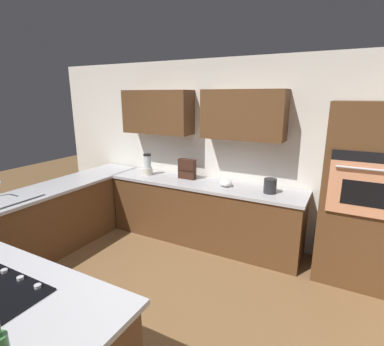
{
  "coord_description": "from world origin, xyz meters",
  "views": [
    {
      "loc": [
        -1.65,
        1.9,
        2.1
      ],
      "look_at": [
        0.15,
        -1.48,
        1.09
      ],
      "focal_mm": 27.65,
      "sensor_mm": 36.0,
      "label": 1
    }
  ],
  "objects_px": {
    "wall_oven": "(361,196)",
    "spice_rack": "(187,169)",
    "blender": "(148,166)",
    "mixing_bowl": "(226,183)",
    "kettle": "(270,186)",
    "sink_unit": "(5,199)"
  },
  "relations": [
    {
      "from": "wall_oven",
      "to": "blender",
      "type": "relative_size",
      "value": 6.22
    },
    {
      "from": "sink_unit",
      "to": "blender",
      "type": "distance_m",
      "value": 1.92
    },
    {
      "from": "blender",
      "to": "sink_unit",
      "type": "bearing_deg",
      "value": 66.0
    },
    {
      "from": "wall_oven",
      "to": "sink_unit",
      "type": "bearing_deg",
      "value": 25.52
    },
    {
      "from": "spice_rack",
      "to": "sink_unit",
      "type": "bearing_deg",
      "value": 52.18
    },
    {
      "from": "blender",
      "to": "kettle",
      "type": "distance_m",
      "value": 1.9
    },
    {
      "from": "mixing_bowl",
      "to": "spice_rack",
      "type": "xyz_separation_m",
      "value": [
        0.65,
        -0.09,
        0.1
      ]
    },
    {
      "from": "wall_oven",
      "to": "spice_rack",
      "type": "xyz_separation_m",
      "value": [
        2.25,
        -0.08,
        0.02
      ]
    },
    {
      "from": "sink_unit",
      "to": "mixing_bowl",
      "type": "relative_size",
      "value": 4.01
    },
    {
      "from": "spice_rack",
      "to": "wall_oven",
      "type": "bearing_deg",
      "value": 177.86
    },
    {
      "from": "kettle",
      "to": "mixing_bowl",
      "type": "bearing_deg",
      "value": 0.0
    },
    {
      "from": "wall_oven",
      "to": "kettle",
      "type": "distance_m",
      "value": 1.0
    },
    {
      "from": "sink_unit",
      "to": "kettle",
      "type": "height_order",
      "value": "sink_unit"
    },
    {
      "from": "wall_oven",
      "to": "blender",
      "type": "distance_m",
      "value": 2.9
    },
    {
      "from": "sink_unit",
      "to": "spice_rack",
      "type": "xyz_separation_m",
      "value": [
        -1.43,
        -1.84,
        0.13
      ]
    },
    {
      "from": "wall_oven",
      "to": "spice_rack",
      "type": "bearing_deg",
      "value": -2.14
    },
    {
      "from": "blender",
      "to": "kettle",
      "type": "height_order",
      "value": "blender"
    },
    {
      "from": "kettle",
      "to": "wall_oven",
      "type": "bearing_deg",
      "value": -179.56
    },
    {
      "from": "blender",
      "to": "mixing_bowl",
      "type": "height_order",
      "value": "blender"
    },
    {
      "from": "blender",
      "to": "mixing_bowl",
      "type": "bearing_deg",
      "value": 180.0
    },
    {
      "from": "wall_oven",
      "to": "spice_rack",
      "type": "relative_size",
      "value": 6.94
    },
    {
      "from": "spice_rack",
      "to": "kettle",
      "type": "height_order",
      "value": "spice_rack"
    }
  ]
}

